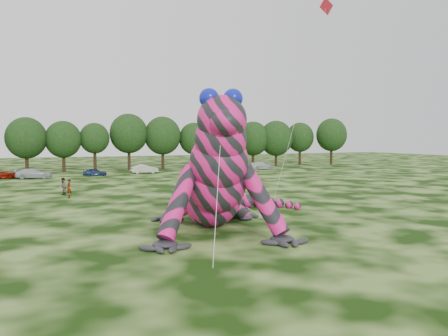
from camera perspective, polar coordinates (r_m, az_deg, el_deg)
The scene contains 24 objects.
ground at distance 25.73m, azimuth -4.36°, elevation -9.57°, with size 240.00×240.00×0.00m, color #16330A.
inflatable_gecko at distance 29.81m, azimuth -1.86°, elevation 0.97°, with size 15.02×17.84×8.92m, color #E7197A, non-canonical shape.
flying_kite at distance 39.45m, azimuth 12.67°, elevation 18.02°, with size 3.15×5.13×17.91m.
tree_7 at distance 80.58m, azimuth -24.41°, elevation 2.72°, with size 6.68×6.01×9.48m, color black, non-canonical shape.
tree_8 at distance 80.82m, azimuth -20.24°, elevation 2.65°, with size 6.14×5.53×8.94m, color black, non-canonical shape.
tree_9 at distance 81.59m, azimuth -16.53°, elevation 2.65°, with size 5.27×4.74×8.68m, color black, non-canonical shape.
tree_10 at distance 83.72m, azimuth -12.32°, elevation 3.37°, with size 7.09×6.38×10.50m, color black, non-canonical shape.
tree_11 at distance 84.75m, azimuth -8.02°, elevation 3.29°, with size 7.01×6.31×10.07m, color black, non-canonical shape.
tree_12 at distance 86.13m, azimuth -3.92°, elevation 2.96°, with size 5.99×5.39×8.97m, color black, non-canonical shape.
tree_13 at distance 88.13m, azimuth 0.60°, elevation 3.37°, with size 6.83×6.15×10.13m, color black, non-canonical shape.
tree_14 at distance 92.26m, azimuth 3.82°, elevation 3.16°, with size 6.82×6.14×9.40m, color black, non-canonical shape.
tree_15 at distance 93.78m, azimuth 6.82°, elevation 3.23°, with size 7.17×6.45×9.63m, color black, non-canonical shape.
tree_16 at distance 98.76m, azimuth 9.88°, elevation 3.16°, with size 6.26×5.63×9.37m, color black, non-canonical shape.
tree_17 at distance 100.23m, azimuth 13.86°, elevation 3.38°, with size 6.98×6.28×10.30m, color black, non-canonical shape.
car_2 at distance 71.97m, azimuth -27.07°, elevation -0.73°, with size 2.17×4.71×1.31m, color #911305.
car_3 at distance 70.28m, azimuth -23.59°, elevation -0.66°, with size 2.06×5.07×1.47m, color #B4BABE.
car_4 at distance 71.27m, azimuth -16.52°, elevation -0.52°, with size 1.47×3.65×1.24m, color navy.
car_5 at distance 74.90m, azimuth -10.35°, elevation -0.12°, with size 1.57×4.49×1.48m, color beige.
car_6 at distance 76.04m, azimuth -1.01°, elevation -0.00°, with size 2.41×5.22×1.45m, color #28282B.
car_7 at distance 81.93m, azimuth 4.76°, elevation 0.29°, with size 2.11×5.20×1.51m, color silver.
spectator_5 at distance 43.08m, azimuth -2.54°, elevation -3.00°, with size 1.46×0.46×1.57m, color gray.
spectator_0 at distance 46.08m, azimuth -19.61°, elevation -2.57°, with size 0.69×0.45×1.89m, color gray.
spectator_1 at distance 48.59m, azimuth -20.26°, elevation -2.29°, with size 0.89×0.70×1.84m, color gray.
spectator_2 at distance 57.06m, azimuth 2.03°, elevation -1.27°, with size 1.02×0.59×1.58m, color gray.
Camera 1 is at (-7.90, -23.73, 6.03)m, focal length 35.00 mm.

